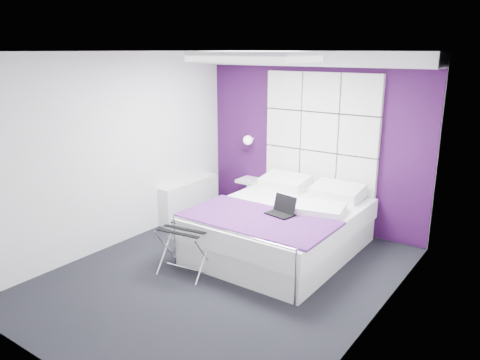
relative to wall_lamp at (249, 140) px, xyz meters
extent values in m
plane|color=black|center=(1.05, -2.06, -1.22)|extent=(4.40, 4.40, 0.00)
plane|color=white|center=(1.05, -2.06, 1.38)|extent=(4.40, 4.40, 0.00)
plane|color=silver|center=(1.05, 0.14, 0.08)|extent=(3.60, 0.00, 3.60)
plane|color=silver|center=(-0.75, -2.06, 0.08)|extent=(0.00, 4.40, 4.40)
plane|color=silver|center=(2.85, -2.06, 0.08)|extent=(0.00, 4.40, 4.40)
cube|color=#350E3E|center=(1.05, 0.13, 0.08)|extent=(3.58, 0.02, 2.58)
cube|color=white|center=(1.05, -0.11, 1.28)|extent=(3.58, 0.50, 0.20)
sphere|color=white|center=(0.00, 0.00, 0.00)|extent=(0.15, 0.15, 0.15)
cube|color=white|center=(-0.64, -0.76, -0.92)|extent=(0.22, 1.20, 0.60)
cube|color=white|center=(1.24, -1.07, -1.05)|extent=(1.77, 2.21, 0.33)
cube|color=white|center=(1.24, -1.07, -0.75)|extent=(1.81, 2.25, 0.28)
cube|color=#421653|center=(1.24, -1.62, -0.60)|extent=(1.87, 1.00, 0.03)
cube|color=white|center=(0.10, -0.04, -0.66)|extent=(0.46, 0.35, 0.05)
cube|color=black|center=(0.63, -2.28, -0.66)|extent=(0.58, 0.43, 0.01)
cube|color=black|center=(1.41, -1.37, -0.57)|extent=(0.33, 0.23, 0.02)
cube|color=black|center=(1.41, -1.26, -0.45)|extent=(0.33, 0.01, 0.22)
camera|label=1|loc=(4.18, -6.11, 1.40)|focal=35.00mm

